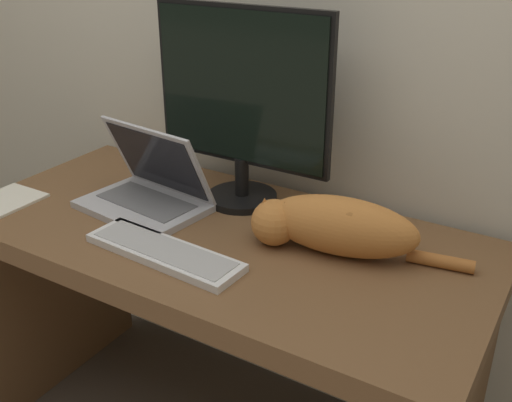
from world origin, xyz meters
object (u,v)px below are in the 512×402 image
object	(u,v)px
external_keyboard	(164,252)
laptop	(148,192)
cat	(332,225)
monitor	(241,103)

from	to	relation	value
external_keyboard	laptop	bearing A→B (deg)	141.22
laptop	external_keyboard	distance (m)	0.29
laptop	external_keyboard	size ratio (longest dim) A/B	0.86
laptop	external_keyboard	bearing A→B (deg)	-35.13
external_keyboard	cat	distance (m)	0.41
laptop	cat	size ratio (longest dim) A/B	0.70
laptop	cat	bearing A→B (deg)	11.04
monitor	external_keyboard	bearing A→B (deg)	-88.78
monitor	laptop	world-z (taller)	monitor
external_keyboard	cat	world-z (taller)	cat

